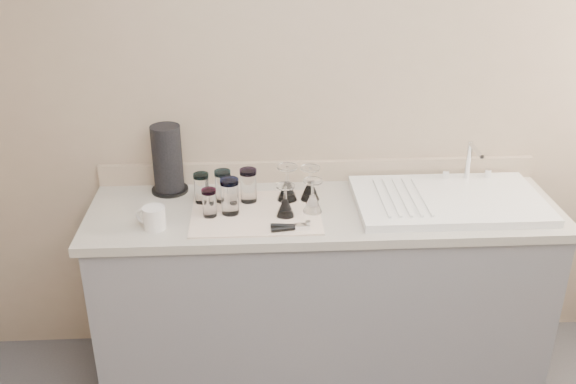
{
  "coord_description": "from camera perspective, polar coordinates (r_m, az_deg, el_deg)",
  "views": [
    {
      "loc": [
        -0.3,
        -1.3,
        2.16
      ],
      "look_at": [
        -0.16,
        1.15,
        1.0
      ],
      "focal_mm": 40.0,
      "sensor_mm": 36.0,
      "label": 1
    }
  ],
  "objects": [
    {
      "name": "counter_unit",
      "position": [
        3.04,
        3.05,
        -8.9
      ],
      "size": [
        2.06,
        0.62,
        0.9
      ],
      "color": "slate",
      "rests_on": "ground"
    },
    {
      "name": "dish_towel",
      "position": [
        2.76,
        -2.87,
        -1.85
      ],
      "size": [
        0.55,
        0.42,
        0.01
      ],
      "primitive_type": "cube",
      "color": "white",
      "rests_on": "counter_unit"
    },
    {
      "name": "tumbler_magenta",
      "position": [
        2.71,
        -7.01,
        -0.93
      ],
      "size": [
        0.06,
        0.06,
        0.12
      ],
      "color": "white",
      "rests_on": "dish_towel"
    },
    {
      "name": "goblet_back_left",
      "position": [
        2.84,
        -0.07,
        0.34
      ],
      "size": [
        0.09,
        0.09,
        0.16
      ],
      "color": "white",
      "rests_on": "dish_towel"
    },
    {
      "name": "goblet_front_left",
      "position": [
        2.7,
        -0.23,
        -1.2
      ],
      "size": [
        0.08,
        0.08,
        0.14
      ],
      "color": "white",
      "rests_on": "dish_towel"
    },
    {
      "name": "tumbler_cyan",
      "position": [
        2.83,
        -5.8,
        0.55
      ],
      "size": [
        0.07,
        0.07,
        0.14
      ],
      "color": "white",
      "rests_on": "dish_towel"
    },
    {
      "name": "room_envelope",
      "position": [
        1.46,
        8.87,
        0.59
      ],
      "size": [
        3.54,
        3.5,
        2.52
      ],
      "color": "#4C4C51",
      "rests_on": "ground"
    },
    {
      "name": "goblet_front_right",
      "position": [
        2.74,
        2.2,
        -0.79
      ],
      "size": [
        0.08,
        0.08,
        0.15
      ],
      "color": "white",
      "rests_on": "dish_towel"
    },
    {
      "name": "sink_unit",
      "position": [
        2.92,
        14.1,
        -0.66
      ],
      "size": [
        0.82,
        0.5,
        0.22
      ],
      "color": "white",
      "rests_on": "counter_unit"
    },
    {
      "name": "tumbler_purple",
      "position": [
        2.82,
        -3.54,
        0.61
      ],
      "size": [
        0.08,
        0.08,
        0.15
      ],
      "color": "white",
      "rests_on": "dish_towel"
    },
    {
      "name": "paper_towel_roll",
      "position": [
        2.95,
        -10.66,
        2.81
      ],
      "size": [
        0.17,
        0.17,
        0.32
      ],
      "color": "black",
      "rests_on": "counter_unit"
    },
    {
      "name": "white_mug",
      "position": [
        2.67,
        -11.86,
        -2.25
      ],
      "size": [
        0.14,
        0.12,
        0.09
      ],
      "color": "silver",
      "rests_on": "counter_unit"
    },
    {
      "name": "goblet_back_right",
      "position": [
        2.84,
        1.97,
        0.32
      ],
      "size": [
        0.09,
        0.09,
        0.15
      ],
      "color": "white",
      "rests_on": "dish_towel"
    },
    {
      "name": "tumbler_teal",
      "position": [
        2.83,
        -7.69,
        0.38
      ],
      "size": [
        0.07,
        0.07,
        0.13
      ],
      "color": "white",
      "rests_on": "dish_towel"
    },
    {
      "name": "tumbler_blue",
      "position": [
        2.72,
        -5.19,
        -0.36
      ],
      "size": [
        0.08,
        0.08,
        0.16
      ],
      "color": "white",
      "rests_on": "dish_towel"
    },
    {
      "name": "can_opener",
      "position": [
        2.61,
        0.22,
        -3.14
      ],
      "size": [
        0.16,
        0.06,
        0.02
      ],
      "color": "silver",
      "rests_on": "dish_towel"
    }
  ]
}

